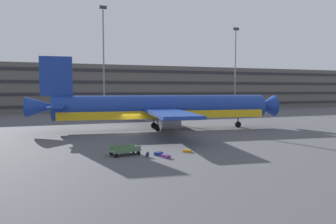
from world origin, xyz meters
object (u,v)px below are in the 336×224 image
airliner (161,108)px  suitcase_orange (159,154)px  suitcase_large (166,156)px  suitcase_purple (187,151)px  baggage_cart (125,150)px  backpack_black (147,154)px

airliner → suitcase_orange: (-5.77, -16.53, -2.92)m
suitcase_large → suitcase_purple: 3.12m
airliner → baggage_cart: bearing=-118.9°
suitcase_orange → suitcase_purple: (2.91, 0.36, -0.03)m
suitcase_large → backpack_black: backpack_black is taller
suitcase_purple → backpack_black: bearing=-169.3°
airliner → suitcase_large: bearing=-107.3°
suitcase_purple → suitcase_large: bearing=-148.6°
suitcase_orange → suitcase_purple: bearing=7.1°
airliner → baggage_cart: (-8.56, -15.53, -2.63)m
airliner → suitcase_purple: (-2.86, -16.16, -2.95)m
backpack_black → baggage_cart: bearing=139.5°
backpack_black → baggage_cart: (-1.64, 1.40, 0.20)m
airliner → suitcase_purple: airliner is taller
airliner → suitcase_purple: size_ratio=43.58×
airliner → baggage_cart: airliner is taller
suitcase_large → baggage_cart: size_ratio=0.26×
airliner → suitcase_purple: bearing=-100.0°
backpack_black → suitcase_orange: bearing=19.2°
backpack_black → suitcase_purple: bearing=10.7°
suitcase_large → suitcase_orange: (-0.25, 1.26, 0.00)m
airliner → suitcase_orange: 17.75m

